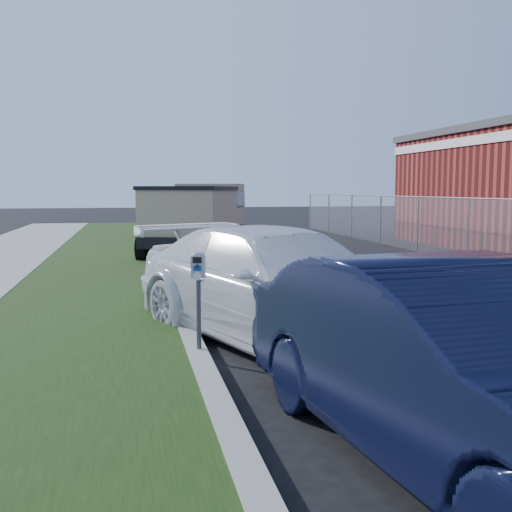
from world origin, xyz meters
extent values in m
plane|color=black|center=(0.00, 0.00, 0.00)|extent=(120.00, 120.00, 0.00)
cube|color=gray|center=(-2.60, 2.00, 0.07)|extent=(0.25, 50.00, 0.15)
cube|color=black|center=(-4.20, 2.00, 0.07)|extent=(3.00, 50.00, 0.13)
plane|color=slate|center=(6.00, 7.00, 0.90)|extent=(0.00, 30.00, 30.00)
cylinder|color=gray|center=(6.00, 7.00, 1.80)|extent=(0.04, 30.00, 0.04)
cylinder|color=gray|center=(6.00, 7.00, 0.90)|extent=(0.06, 0.06, 1.80)
cylinder|color=gray|center=(6.00, 10.00, 0.90)|extent=(0.06, 0.06, 1.80)
cylinder|color=gray|center=(6.00, 13.00, 0.90)|extent=(0.06, 0.06, 1.80)
cylinder|color=gray|center=(6.00, 16.00, 0.90)|extent=(0.06, 0.06, 1.80)
cylinder|color=gray|center=(6.00, 19.00, 0.90)|extent=(0.06, 0.06, 1.80)
cylinder|color=gray|center=(6.00, 22.00, 0.90)|extent=(0.06, 0.06, 1.80)
cube|color=silver|center=(7.48, 8.00, 3.60)|extent=(0.06, 14.00, 0.30)
cylinder|color=#3F4247|center=(-2.57, -1.20, 0.55)|extent=(0.07, 0.07, 0.88)
cube|color=gray|center=(-2.57, -1.20, 1.14)|extent=(0.18, 0.15, 0.26)
ellipsoid|color=gray|center=(-2.57, -1.20, 1.27)|extent=(0.19, 0.16, 0.10)
cube|color=black|center=(-2.59, -1.26, 1.23)|extent=(0.10, 0.04, 0.07)
cube|color=navy|center=(-2.59, -1.26, 1.13)|extent=(0.09, 0.04, 0.06)
cylinder|color=silver|center=(-2.59, -1.26, 1.03)|extent=(0.09, 0.04, 0.10)
cube|color=#3F4247|center=(-2.59, -1.26, 1.16)|extent=(0.03, 0.02, 0.04)
imported|color=white|center=(-1.43, -0.39, 0.77)|extent=(4.09, 5.71, 1.53)
imported|color=black|center=(-1.02, -4.33, 0.76)|extent=(2.22, 4.81, 1.53)
cube|color=black|center=(-1.31, 10.09, 0.63)|extent=(3.73, 5.91, 0.31)
cube|color=#9C8564|center=(-0.62, 11.98, 1.35)|extent=(2.47, 2.18, 1.75)
cube|color=black|center=(-0.62, 11.98, 1.70)|extent=(2.50, 2.21, 0.52)
cube|color=#9C8564|center=(-1.55, 9.43, 1.35)|extent=(3.23, 4.17, 1.40)
cube|color=black|center=(-1.55, 9.43, 2.08)|extent=(3.34, 4.28, 0.10)
cube|color=black|center=(-0.33, 12.76, 0.57)|extent=(2.01, 0.84, 0.26)
cylinder|color=black|center=(-1.59, 12.24, 0.44)|extent=(0.56, 0.92, 0.87)
cylinder|color=black|center=(0.30, 11.55, 0.44)|extent=(0.56, 0.92, 0.87)
cylinder|color=black|center=(-2.40, 10.03, 0.44)|extent=(0.56, 0.92, 0.87)
cylinder|color=black|center=(-0.52, 9.33, 0.44)|extent=(0.56, 0.92, 0.87)
cylinder|color=black|center=(-2.94, 8.55, 0.44)|extent=(0.56, 0.92, 0.87)
cylinder|color=black|center=(-1.06, 7.86, 0.44)|extent=(0.56, 0.92, 0.87)
camera|label=1|loc=(-3.37, -8.19, 2.05)|focal=42.00mm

